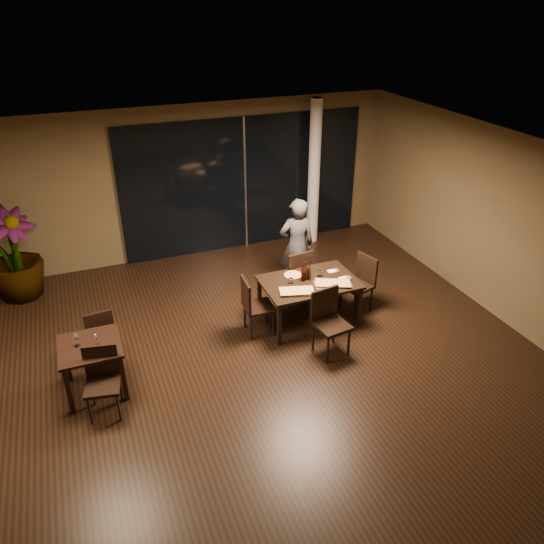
{
  "coord_description": "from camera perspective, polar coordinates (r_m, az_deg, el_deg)",
  "views": [
    {
      "loc": [
        -2.22,
        -5.81,
        4.89
      ],
      "look_at": [
        0.36,
        0.78,
        1.05
      ],
      "focal_mm": 35.0,
      "sensor_mm": 36.0,
      "label": 1
    }
  ],
  "objects": [
    {
      "name": "wall_right",
      "position": [
        9.2,
        23.96,
        4.29
      ],
      "size": [
        0.1,
        8.0,
        3.0
      ],
      "primitive_type": "cube",
      "color": "#4E422A",
      "rests_on": "ground"
    },
    {
      "name": "side_napkin",
      "position": [
        7.25,
        -18.34,
        -7.99
      ],
      "size": [
        0.2,
        0.16,
        0.01
      ],
      "primitive_type": "cube",
      "rotation": [
        0.0,
        0.0,
        -0.3
      ],
      "color": "white",
      "rests_on": "side_table"
    },
    {
      "name": "window_panel",
      "position": [
        10.88,
        -2.96,
        9.44
      ],
      "size": [
        5.0,
        0.06,
        2.7
      ],
      "primitive_type": "cube",
      "color": "black",
      "rests_on": "ground"
    },
    {
      "name": "tumbler_left",
      "position": [
        8.35,
        2.05,
        -0.94
      ],
      "size": [
        0.07,
        0.07,
        0.09
      ],
      "primitive_type": "cylinder",
      "color": "white",
      "rests_on": "main_table"
    },
    {
      "name": "pizza_board_right",
      "position": [
        8.38,
        6.54,
        -1.32
      ],
      "size": [
        0.64,
        0.42,
        0.01
      ],
      "primitive_type": "cube",
      "rotation": [
        0.0,
        0.0,
        -0.24
      ],
      "color": "#422A15",
      "rests_on": "main_table"
    },
    {
      "name": "oblong_pizza_left",
      "position": [
        8.11,
        2.68,
        -2.07
      ],
      "size": [
        0.55,
        0.37,
        0.02
      ],
      "primitive_type": null,
      "rotation": [
        0.0,
        0.0,
        -0.27
      ],
      "color": "#670E09",
      "rests_on": "pizza_board_left"
    },
    {
      "name": "chair_main_right",
      "position": [
        9.01,
        9.54,
        -0.87
      ],
      "size": [
        0.55,
        0.55,
        0.96
      ],
      "rotation": [
        0.0,
        0.0,
        -1.3
      ],
      "color": "black",
      "rests_on": "ground"
    },
    {
      "name": "main_table",
      "position": [
        8.48,
        4.02,
        -1.42
      ],
      "size": [
        1.5,
        1.0,
        0.75
      ],
      "color": "black",
      "rests_on": "ground"
    },
    {
      "name": "ceiling",
      "position": [
        6.5,
        -0.41,
        11.73
      ],
      "size": [
        8.0,
        8.0,
        0.04
      ],
      "primitive_type": "cube",
      "color": "silver",
      "rests_on": "wall_back"
    },
    {
      "name": "chair_side_near",
      "position": [
        7.18,
        -17.78,
        -10.69
      ],
      "size": [
        0.5,
        0.5,
        0.93
      ],
      "rotation": [
        0.0,
        0.0,
        -0.18
      ],
      "color": "black",
      "rests_on": "ground"
    },
    {
      "name": "side_table",
      "position": [
        7.46,
        -18.89,
        -8.24
      ],
      "size": [
        0.8,
        0.8,
        0.75
      ],
      "color": "black",
      "rests_on": "ground"
    },
    {
      "name": "potted_plant",
      "position": [
        10.13,
        -26.04,
        1.69
      ],
      "size": [
        1.26,
        1.26,
        1.64
      ],
      "primitive_type": "imported",
      "rotation": [
        0.0,
        0.0,
        0.74
      ],
      "color": "#1D4918",
      "rests_on": "ground"
    },
    {
      "name": "wine_glass_b",
      "position": [
        7.31,
        -18.36,
        -6.94
      ],
      "size": [
        0.07,
        0.07,
        0.16
      ],
      "primitive_type": null,
      "color": "white",
      "rests_on": "side_table"
    },
    {
      "name": "chair_main_near",
      "position": [
        7.9,
        6.1,
        -4.94
      ],
      "size": [
        0.53,
        0.53,
        1.0
      ],
      "rotation": [
        0.0,
        0.0,
        0.15
      ],
      "color": "black",
      "rests_on": "ground"
    },
    {
      "name": "bottle_a",
      "position": [
        8.39,
        3.37,
        0.05
      ],
      "size": [
        0.07,
        0.07,
        0.32
      ],
      "primitive_type": null,
      "color": "black",
      "rests_on": "main_table"
    },
    {
      "name": "ground",
      "position": [
        7.92,
        -0.34,
        -9.69
      ],
      "size": [
        8.0,
        8.0,
        0.0
      ],
      "primitive_type": "plane",
      "color": "black",
      "rests_on": "ground"
    },
    {
      "name": "column",
      "position": [
        11.07,
        4.54,
        10.53
      ],
      "size": [
        0.24,
        0.24,
        3.0
      ],
      "primitive_type": "cylinder",
      "color": "silver",
      "rests_on": "ground"
    },
    {
      "name": "wall_front",
      "position": [
        4.42,
        20.72,
        -24.21
      ],
      "size": [
        8.0,
        0.1,
        3.0
      ],
      "primitive_type": "cube",
      "color": "#4E422A",
      "rests_on": "ground"
    },
    {
      "name": "chair_side_far",
      "position": [
        8.1,
        -18.03,
        -6.11
      ],
      "size": [
        0.43,
        0.43,
        0.87
      ],
      "rotation": [
        0.0,
        0.0,
        3.22
      ],
      "color": "black",
      "rests_on": "ground"
    },
    {
      "name": "diner",
      "position": [
        9.33,
        2.68,
        2.88
      ],
      "size": [
        0.63,
        0.46,
        1.73
      ],
      "primitive_type": "imported",
      "rotation": [
        0.0,
        0.0,
        3.02
      ],
      "color": "#2E3033",
      "rests_on": "ground"
    },
    {
      "name": "oblong_pizza_right",
      "position": [
        8.37,
        6.55,
        -1.22
      ],
      "size": [
        0.58,
        0.43,
        0.02
      ],
      "primitive_type": null,
      "rotation": [
        0.0,
        0.0,
        -0.41
      ],
      "color": "#691509",
      "rests_on": "pizza_board_right"
    },
    {
      "name": "chair_main_left",
      "position": [
        8.25,
        -2.01,
        -3.42
      ],
      "size": [
        0.47,
        0.47,
        0.96
      ],
      "rotation": [
        0.0,
        0.0,
        1.52
      ],
      "color": "black",
      "rests_on": "ground"
    },
    {
      "name": "napkin_far",
      "position": [
        8.76,
        6.58,
        0.11
      ],
      "size": [
        0.18,
        0.11,
        0.01
      ],
      "primitive_type": "cube",
      "rotation": [
        0.0,
        0.0,
        -0.05
      ],
      "color": "white",
      "rests_on": "main_table"
    },
    {
      "name": "chair_main_far",
      "position": [
        9.05,
        2.65,
        -0.18
      ],
      "size": [
        0.52,
        0.52,
        1.0
      ],
      "rotation": [
        0.0,
        0.0,
        3.27
      ],
      "color": "black",
      "rests_on": "ground"
    },
    {
      "name": "wine_glass_a",
      "position": [
        7.38,
        -20.29,
        -6.89
      ],
      "size": [
        0.08,
        0.08,
        0.18
      ],
      "primitive_type": null,
      "color": "white",
      "rests_on": "side_table"
    },
    {
      "name": "napkin_near",
      "position": [
        8.57,
        7.85,
        -0.66
      ],
      "size": [
        0.18,
        0.11,
        0.01
      ],
      "primitive_type": "cube",
      "rotation": [
        0.0,
        0.0,
        0.05
      ],
      "color": "white",
      "rests_on": "main_table"
    },
    {
      "name": "round_pizza",
      "position": [
        8.58,
        2.27,
        -0.35
      ],
      "size": [
        0.28,
        0.28,
        0.01
      ],
      "primitive_type": "cylinder",
      "color": "#B11913",
      "rests_on": "main_table"
    },
    {
      "name": "pizza_board_left",
      "position": [
        8.12,
        2.68,
        -2.17
      ],
      "size": [
        0.58,
        0.42,
        0.01
      ],
      "primitive_type": "cube",
      "rotation": [
        0.0,
        0.0,
        -0.33
      ],
      "color": "#422515",
      "rests_on": "main_table"
    },
    {
      "name": "bottle_b",
      "position": [
        8.43,
        4.01,
        0.01
      ],
      "size": [
        0.06,
        0.06,
        0.27
      ],
      "primitive_type": null,
      "color": "black",
      "rests_on": "main_table"
    },
    {
      "name": "bottle_c",
      "position": [
        8.41,
        3.62,
        0.15
      ],
      "size": [
        0.07,
        0.07,
        0.32
      ],
      "primitive_type": null,
      "color": "black",
      "rests_on": "main_table"
    },
    {
      "name": "wall_back",
      "position": [
        10.67,
        -8.31,
        9.63
      ],
      "size": [
        8.0,
        0.1,
        3.0
      ],
      "primitive_type": "cube",
      "color": "#4E422A",
      "rests_on": "ground"
    },
    {
      "name": "tumbler_right",
      "position": [
        8.58,
        5.15,
        -0.13
      ],
      "size": [
        0.08,
        0.08,
        0.1
      ],
      "primitive_type": "cylinder",
      "color": "white",
      "rests_on": "main_table"
    }
  ]
}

